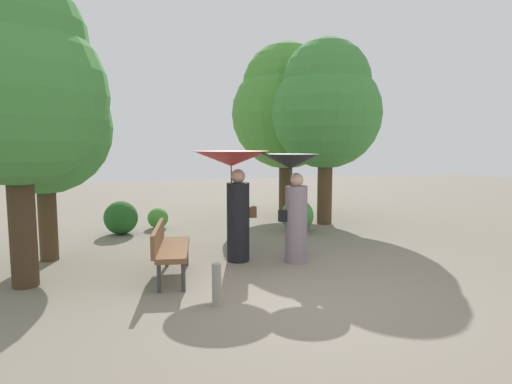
% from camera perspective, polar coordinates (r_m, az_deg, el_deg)
% --- Properties ---
extents(ground_plane, '(40.00, 40.00, 0.00)m').
position_cam_1_polar(ground_plane, '(6.19, 7.16, -13.51)').
color(ground_plane, gray).
extents(person_left, '(1.33, 1.33, 1.97)m').
position_cam_1_polar(person_left, '(7.69, -2.93, 1.59)').
color(person_left, black).
rests_on(person_left, ground).
extents(person_right, '(1.00, 1.00, 1.92)m').
position_cam_1_polar(person_right, '(7.65, 4.86, 0.33)').
color(person_right, gray).
rests_on(person_right, ground).
extents(park_bench, '(0.73, 1.56, 0.83)m').
position_cam_1_polar(park_bench, '(6.98, -11.36, -6.92)').
color(park_bench, '#38383D').
rests_on(park_bench, ground).
extents(tree_near_left, '(2.35, 2.35, 3.96)m').
position_cam_1_polar(tree_near_left, '(8.58, -26.11, 8.94)').
color(tree_near_left, '#4C3823').
rests_on(tree_near_left, ground).
extents(tree_near_right, '(2.81, 2.81, 4.75)m').
position_cam_1_polar(tree_near_right, '(11.51, 9.15, 11.28)').
color(tree_near_right, '#4C3823').
rests_on(tree_near_right, ground).
extents(tree_mid_left, '(2.57, 2.57, 4.55)m').
position_cam_1_polar(tree_mid_left, '(7.18, -29.05, 12.81)').
color(tree_mid_left, '#42301E').
rests_on(tree_mid_left, ground).
extents(tree_mid_right, '(3.15, 3.15, 4.98)m').
position_cam_1_polar(tree_mid_right, '(12.90, 3.96, 11.20)').
color(tree_mid_right, '#42301E').
rests_on(tree_mid_right, ground).
extents(bush_path_left, '(0.51, 0.51, 0.51)m').
position_cam_1_polar(bush_path_left, '(11.14, -12.67, -3.32)').
color(bush_path_left, '#4C9338').
rests_on(bush_path_left, ground).
extents(bush_path_right, '(0.78, 0.78, 0.78)m').
position_cam_1_polar(bush_path_right, '(10.45, 5.40, -3.08)').
color(bush_path_right, '#428C3D').
rests_on(bush_path_right, ground).
extents(bush_behind_bench, '(0.77, 0.77, 0.77)m').
position_cam_1_polar(bush_behind_bench, '(10.60, -17.21, -3.22)').
color(bush_behind_bench, '#235B23').
rests_on(bush_behind_bench, ground).
extents(path_marker_post, '(0.12, 0.12, 0.56)m').
position_cam_1_polar(path_marker_post, '(5.80, -5.15, -11.95)').
color(path_marker_post, gray).
rests_on(path_marker_post, ground).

